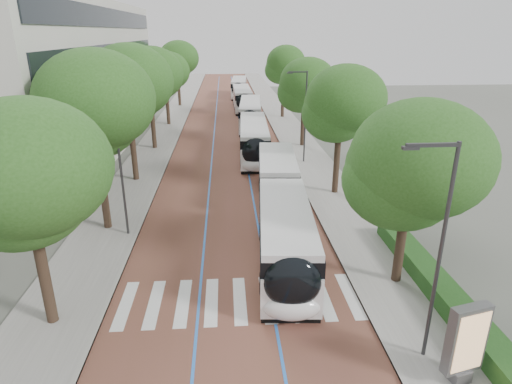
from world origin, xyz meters
TOP-DOWN VIEW (x-y plane):
  - ground at (0.00, 0.00)m, footprint 160.00×160.00m
  - road at (0.00, 40.00)m, footprint 11.00×140.00m
  - sidewalk_left at (-7.50, 40.00)m, footprint 4.00×140.00m
  - sidewalk_right at (7.50, 40.00)m, footprint 4.00×140.00m
  - kerb_left at (-5.60, 40.00)m, footprint 0.20×140.00m
  - kerb_right at (5.60, 40.00)m, footprint 0.20×140.00m
  - zebra_crossing at (0.20, 1.00)m, footprint 10.55×3.60m
  - lane_line_left at (-1.60, 40.00)m, footprint 0.12×126.00m
  - lane_line_right at (1.60, 40.00)m, footprint 0.12×126.00m
  - office_building at (-19.47, 28.00)m, footprint 18.11×40.00m
  - hedge at (9.10, 0.00)m, footprint 1.20×14.00m
  - streetlight_near at (6.62, -3.00)m, footprint 1.82×0.20m
  - streetlight_far at (6.62, 22.00)m, footprint 1.82×0.20m
  - lamp_post_left at (-6.10, 8.00)m, footprint 0.14×0.14m
  - trees_left at (-7.50, 24.44)m, footprint 6.45×61.02m
  - trees_right at (7.70, 19.67)m, footprint 6.03×47.59m
  - lead_bus at (2.86, 7.53)m, footprint 3.89×18.53m
  - bus_queued_0 at (2.39, 24.15)m, footprint 3.01×12.49m
  - bus_queued_1 at (2.85, 37.46)m, footprint 3.35×12.54m
  - bus_queued_2 at (2.40, 50.62)m, footprint 2.65×12.42m
  - bus_queued_3 at (2.38, 64.58)m, footprint 3.25×12.52m
  - ad_panel at (7.44, -4.29)m, footprint 1.47×0.71m

SIDE VIEW (x-z plane):
  - ground at x=0.00m, z-range 0.00..0.00m
  - road at x=0.00m, z-range 0.00..0.02m
  - lane_line_left at x=-1.60m, z-range 0.02..0.03m
  - lane_line_right at x=1.60m, z-range 0.02..0.03m
  - zebra_crossing at x=0.20m, z-range 0.02..0.03m
  - sidewalk_left at x=-7.50m, z-range 0.00..0.12m
  - sidewalk_right at x=7.50m, z-range 0.00..0.12m
  - kerb_left at x=-5.60m, z-range -0.01..0.13m
  - kerb_right at x=5.60m, z-range -0.01..0.13m
  - hedge at x=9.10m, z-range 0.12..0.92m
  - bus_queued_0 at x=2.39m, z-range 0.02..3.22m
  - bus_queued_1 at x=2.85m, z-range 0.02..3.22m
  - bus_queued_2 at x=2.40m, z-range 0.02..3.22m
  - bus_queued_3 at x=2.38m, z-range 0.02..3.22m
  - lead_bus at x=2.86m, z-range 0.03..3.23m
  - ad_panel at x=7.44m, z-range 0.19..3.14m
  - lamp_post_left at x=-6.10m, z-range 0.12..8.12m
  - streetlight_near at x=6.62m, z-range 0.82..8.82m
  - streetlight_far at x=6.62m, z-range 0.82..8.82m
  - trees_right at x=7.70m, z-range 1.56..10.61m
  - trees_left at x=-7.50m, z-range 1.79..11.73m
  - office_building at x=-19.47m, z-range 0.00..14.00m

